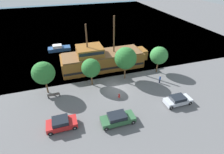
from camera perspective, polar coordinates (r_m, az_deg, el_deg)
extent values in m
plane|color=#5B5B5E|center=(30.38, 1.43, -3.80)|extent=(160.00, 160.00, 0.00)
plane|color=#33566B|center=(69.93, -10.82, 17.10)|extent=(80.00, 80.00, 0.00)
cube|color=brown|center=(36.08, -3.15, 5.27)|extent=(16.50, 5.33, 2.98)
cube|color=black|center=(36.29, -3.13, 4.64)|extent=(16.17, 5.41, 0.45)
cube|color=brown|center=(38.78, 9.67, 7.61)|extent=(1.40, 2.93, 2.09)
cube|color=brown|center=(35.37, -3.23, 7.60)|extent=(15.84, 4.91, 0.25)
cube|color=brown|center=(34.51, -7.30, 8.48)|extent=(4.95, 4.27, 1.68)
cube|color=black|center=(34.41, -7.33, 8.86)|extent=(4.70, 4.33, 0.60)
cylinder|color=#4C331E|center=(34.64, 0.65, 13.68)|extent=(0.28, 0.28, 7.13)
cylinder|color=#4C331E|center=(33.62, -8.26, 11.78)|extent=(0.28, 0.28, 6.06)
cube|color=navy|center=(46.24, -16.80, 8.79)|extent=(5.41, 2.13, 0.83)
cube|color=silver|center=(45.97, -17.45, 9.55)|extent=(2.16, 1.67, 0.65)
cube|color=black|center=(45.97, -16.64, 9.68)|extent=(0.12, 1.49, 0.52)
cube|color=#B7BCC6|center=(28.80, 20.68, -7.25)|extent=(4.18, 1.78, 0.64)
cube|color=black|center=(28.39, 20.70, -6.42)|extent=(2.18, 1.60, 0.50)
cylinder|color=black|center=(29.45, 24.09, -7.77)|extent=(0.62, 0.22, 0.62)
cylinder|color=gray|center=(29.45, 24.09, -7.77)|extent=(0.24, 0.25, 0.24)
cylinder|color=black|center=(30.34, 22.25, -5.98)|extent=(0.62, 0.22, 0.62)
cylinder|color=gray|center=(30.34, 22.25, -5.98)|extent=(0.24, 0.25, 0.24)
cylinder|color=black|center=(27.62, 18.74, -9.42)|extent=(0.62, 0.22, 0.62)
cylinder|color=gray|center=(27.62, 18.74, -9.42)|extent=(0.24, 0.25, 0.24)
cylinder|color=black|center=(28.56, 16.98, -7.44)|extent=(0.62, 0.22, 0.62)
cylinder|color=gray|center=(28.56, 16.98, -7.44)|extent=(0.24, 0.25, 0.24)
cube|color=#B21E1E|center=(24.44, -16.04, -14.55)|extent=(3.91, 1.95, 0.72)
cube|color=black|center=(24.00, -16.55, -13.55)|extent=(2.03, 1.75, 0.54)
cylinder|color=black|center=(23.99, -12.08, -15.92)|extent=(0.64, 0.22, 0.64)
cylinder|color=gray|center=(23.99, -12.08, -15.92)|extent=(0.24, 0.25, 0.24)
cylinder|color=black|center=(25.22, -12.60, -13.01)|extent=(0.64, 0.22, 0.64)
cylinder|color=gray|center=(25.22, -12.60, -13.01)|extent=(0.24, 0.25, 0.24)
cylinder|color=black|center=(24.17, -19.47, -17.02)|extent=(0.64, 0.22, 0.64)
cylinder|color=gray|center=(24.17, -19.47, -17.02)|extent=(0.24, 0.25, 0.24)
cylinder|color=black|center=(25.39, -19.55, -14.06)|extent=(0.64, 0.22, 0.64)
cylinder|color=gray|center=(25.39, -19.55, -14.06)|extent=(0.24, 0.25, 0.24)
cube|color=#2D5B38|center=(24.15, 1.92, -13.63)|extent=(4.61, 1.87, 0.71)
cube|color=black|center=(23.67, 1.63, -12.65)|extent=(2.40, 1.68, 0.55)
cylinder|color=black|center=(24.34, 6.90, -14.41)|extent=(0.61, 0.22, 0.61)
cylinder|color=gray|center=(24.34, 6.90, -14.41)|extent=(0.23, 0.25, 0.23)
cylinder|color=black|center=(25.41, 5.36, -11.78)|extent=(0.61, 0.22, 0.61)
cylinder|color=gray|center=(25.41, 5.36, -11.78)|extent=(0.23, 0.25, 0.23)
cylinder|color=black|center=(23.43, -1.90, -16.53)|extent=(0.61, 0.22, 0.61)
cylinder|color=gray|center=(23.43, -1.90, -16.53)|extent=(0.23, 0.25, 0.23)
cylinder|color=black|center=(24.54, -3.02, -13.67)|extent=(0.61, 0.22, 0.61)
cylinder|color=gray|center=(24.54, -3.02, -13.67)|extent=(0.23, 0.25, 0.23)
cylinder|color=red|center=(28.26, 2.34, -6.32)|extent=(0.22, 0.22, 0.56)
sphere|color=red|center=(28.04, 2.36, -5.75)|extent=(0.25, 0.25, 0.25)
cylinder|color=red|center=(28.20, 2.03, -6.34)|extent=(0.10, 0.09, 0.09)
cylinder|color=red|center=(28.29, 2.65, -6.21)|extent=(0.10, 0.09, 0.09)
cube|color=#4C4742|center=(29.85, -18.52, -5.51)|extent=(1.92, 0.45, 0.05)
cube|color=#4C4742|center=(29.56, -18.58, -5.39)|extent=(1.92, 0.06, 0.40)
cube|color=#2D2D2D|center=(30.07, -20.14, -6.12)|extent=(0.12, 0.36, 0.40)
cube|color=#2D2D2D|center=(29.93, -16.74, -5.58)|extent=(0.12, 0.36, 0.40)
cylinder|color=#232838|center=(32.75, 15.26, -1.30)|extent=(0.27, 0.27, 0.76)
cylinder|color=#2D4C93|center=(32.39, 15.43, -0.32)|extent=(0.32, 0.32, 0.58)
sphere|color=beige|center=(32.19, 15.53, 0.28)|extent=(0.21, 0.21, 0.21)
cylinder|color=brown|center=(30.75, -20.49, -3.03)|extent=(0.24, 0.24, 2.32)
sphere|color=#286B2D|center=(29.36, -21.48, 1.24)|extent=(3.58, 3.58, 3.58)
cylinder|color=brown|center=(30.94, -6.60, -0.94)|extent=(0.24, 0.24, 2.08)
sphere|color=#286B2D|center=(29.69, -6.88, 2.94)|extent=(3.23, 3.23, 3.23)
cylinder|color=brown|center=(32.49, 4.23, 1.46)|extent=(0.24, 0.24, 2.54)
sphere|color=#286B2D|center=(31.08, 4.45, 6.12)|extent=(3.95, 3.95, 3.95)
cylinder|color=brown|center=(35.77, 14.51, 3.19)|extent=(0.24, 0.24, 2.15)
sphere|color=#337A38|center=(34.65, 15.07, 6.81)|extent=(3.37, 3.37, 3.37)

